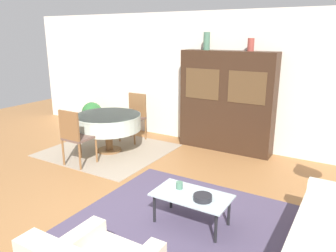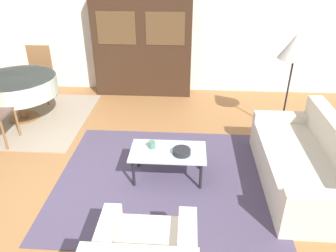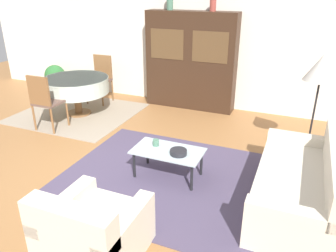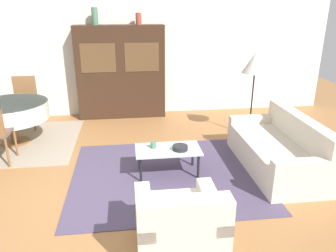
% 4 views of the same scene
% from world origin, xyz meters
% --- Properties ---
extents(ground_plane, '(14.00, 14.00, 0.00)m').
position_xyz_m(ground_plane, '(0.00, 0.00, 0.00)').
color(ground_plane, '#9E6B3D').
extents(wall_back, '(10.00, 0.06, 2.70)m').
position_xyz_m(wall_back, '(0.00, 3.63, 1.35)').
color(wall_back, silver).
rests_on(wall_back, ground_plane).
extents(area_rug, '(2.71, 2.37, 0.01)m').
position_xyz_m(area_rug, '(0.97, 0.57, 0.01)').
color(area_rug, '#4C425B').
rests_on(area_rug, ground_plane).
extents(dining_rug, '(2.24, 2.08, 0.01)m').
position_xyz_m(dining_rug, '(-1.62, 2.11, 0.01)').
color(dining_rug, gray).
rests_on(dining_rug, ground_plane).
extents(coffee_table, '(0.93, 0.52, 0.39)m').
position_xyz_m(coffee_table, '(1.00, 0.62, 0.36)').
color(coffee_table, black).
rests_on(coffee_table, area_rug).
extents(display_cabinet, '(1.85, 0.39, 1.95)m').
position_xyz_m(display_cabinet, '(0.34, 3.39, 0.98)').
color(display_cabinet, '#382316').
rests_on(display_cabinet, ground_plane).
extents(dining_table, '(1.28, 1.28, 0.74)m').
position_xyz_m(dining_table, '(-1.58, 2.09, 0.60)').
color(dining_table, brown).
rests_on(dining_table, dining_rug).
extents(dining_chair_near, '(0.44, 0.44, 1.01)m').
position_xyz_m(dining_chair_near, '(-1.58, 1.22, 0.58)').
color(dining_chair_near, brown).
rests_on(dining_chair_near, dining_rug).
extents(dining_chair_far, '(0.44, 0.44, 1.01)m').
position_xyz_m(dining_chair_far, '(-1.58, 2.95, 0.58)').
color(dining_chair_far, brown).
rests_on(dining_chair_far, dining_rug).
extents(cup, '(0.08, 0.08, 0.09)m').
position_xyz_m(cup, '(0.80, 0.68, 0.44)').
color(cup, '#4C7A60').
rests_on(cup, coffee_table).
extents(bowl, '(0.22, 0.22, 0.06)m').
position_xyz_m(bowl, '(1.17, 0.56, 0.43)').
color(bowl, '#232328').
rests_on(bowl, coffee_table).
extents(vase_tall, '(0.13, 0.13, 0.34)m').
position_xyz_m(vase_tall, '(-0.12, 3.39, 2.12)').
color(vase_tall, '#4C7A60').
rests_on(vase_tall, display_cabinet).
extents(vase_short, '(0.12, 0.12, 0.23)m').
position_xyz_m(vase_short, '(0.75, 3.39, 2.07)').
color(vase_short, '#9E4238').
rests_on(vase_short, display_cabinet).
extents(potted_plant, '(0.49, 0.49, 0.64)m').
position_xyz_m(potted_plant, '(-3.05, 3.17, 0.37)').
color(potted_plant, '#93664C').
rests_on(potted_plant, ground_plane).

